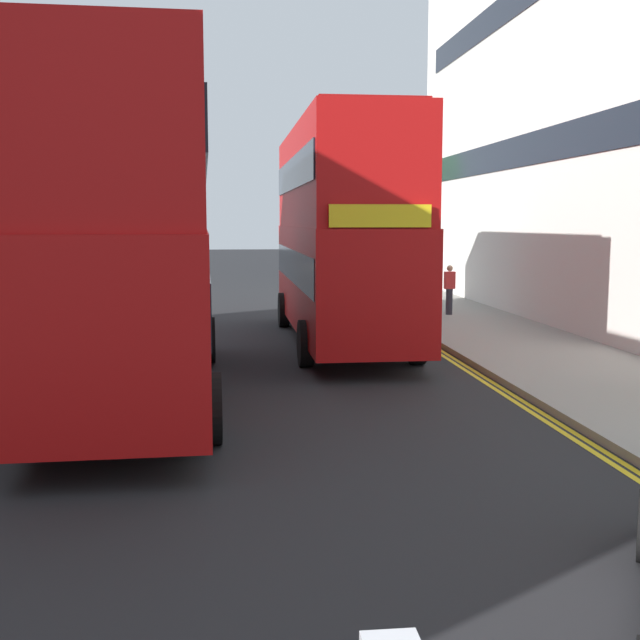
% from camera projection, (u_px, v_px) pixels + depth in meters
% --- Properties ---
extents(sidewalk_right, '(4.00, 80.00, 0.14)m').
position_uv_depth(sidewalk_right, '(572.00, 367.00, 17.12)').
color(sidewalk_right, gray).
rests_on(sidewalk_right, ground).
extents(kerb_line_outer, '(0.10, 56.00, 0.01)m').
position_uv_depth(kerb_line_outer, '(509.00, 393.00, 14.92)').
color(kerb_line_outer, yellow).
rests_on(kerb_line_outer, ground).
extents(kerb_line_inner, '(0.10, 56.00, 0.01)m').
position_uv_depth(kerb_line_inner, '(501.00, 393.00, 14.91)').
color(kerb_line_inner, yellow).
rests_on(kerb_line_inner, ground).
extents(double_decker_bus_away, '(3.06, 10.88, 5.64)m').
position_uv_depth(double_decker_bus_away, '(137.00, 230.00, 14.25)').
color(double_decker_bus_away, '#B20F0F').
rests_on(double_decker_bus_away, ground).
extents(double_decker_bus_oncoming, '(2.85, 10.82, 5.64)m').
position_uv_depth(double_decker_bus_oncoming, '(340.00, 227.00, 20.67)').
color(double_decker_bus_oncoming, '#B20F0F').
rests_on(double_decker_bus_oncoming, ground).
extents(pedestrian_far, '(0.34, 0.22, 1.62)m').
position_uv_depth(pedestrian_far, '(449.00, 289.00, 26.08)').
color(pedestrian_far, '#2D2D38').
rests_on(pedestrian_far, sidewalk_right).
extents(street_tree_mid, '(3.63, 3.63, 7.32)m').
position_uv_depth(street_tree_mid, '(406.00, 172.00, 39.85)').
color(street_tree_mid, '#6B6047').
rests_on(street_tree_mid, sidewalk_right).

